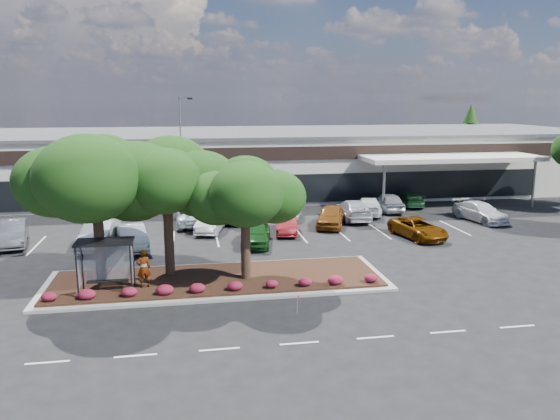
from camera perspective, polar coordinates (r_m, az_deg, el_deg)
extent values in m
plane|color=black|center=(26.05, -1.54, -10.16)|extent=(160.00, 160.00, 0.00)
cube|color=beige|center=(58.43, -6.39, 5.00)|extent=(80.00, 20.00, 6.00)
cube|color=#4C4C4F|center=(58.16, -6.46, 8.04)|extent=(80.40, 20.40, 0.30)
cube|color=black|center=(48.26, -5.69, 5.78)|extent=(80.00, 0.25, 1.20)
cube|color=black|center=(48.69, -5.62, 2.03)|extent=(60.00, 0.18, 2.60)
cube|color=#B70D11|center=(48.14, -12.86, 5.53)|extent=(6.00, 0.12, 1.00)
cube|color=beige|center=(51.40, 17.46, 5.21)|extent=(16.00, 5.00, 0.40)
cylinder|color=slate|center=(47.06, 10.79, 2.17)|extent=(0.24, 0.24, 4.20)
cylinder|color=slate|center=(53.58, 24.97, 2.42)|extent=(0.24, 0.24, 4.20)
cube|color=#A3A29D|center=(29.58, -6.54, -7.37)|extent=(18.00, 6.00, 0.15)
cube|color=#3D2717|center=(29.54, -6.54, -7.14)|extent=(17.20, 5.20, 0.12)
cube|color=silver|center=(22.80, -23.15, -14.43)|extent=(1.60, 0.12, 0.01)
cube|color=silver|center=(22.27, -14.86, -14.50)|extent=(1.60, 0.12, 0.01)
cube|color=silver|center=(22.19, -6.34, -14.26)|extent=(1.60, 0.12, 0.01)
cube|color=silver|center=(22.56, 2.04, -13.73)|extent=(1.60, 0.12, 0.01)
cube|color=silver|center=(23.38, 9.94, -12.97)|extent=(1.60, 0.12, 0.01)
cube|color=silver|center=(24.58, 17.14, -12.06)|extent=(1.60, 0.12, 0.01)
cube|color=silver|center=(26.13, 23.54, -11.09)|extent=(1.60, 0.12, 0.01)
cube|color=silver|center=(39.96, -24.10, -3.40)|extent=(0.12, 5.00, 0.01)
cube|color=silver|center=(39.31, -19.86, -3.31)|extent=(0.12, 5.00, 0.01)
cube|color=silver|center=(38.88, -15.50, -3.19)|extent=(0.12, 5.00, 0.01)
cube|color=silver|center=(38.69, -11.08, -3.06)|extent=(0.12, 5.00, 0.01)
cube|color=silver|center=(38.72, -6.63, -2.90)|extent=(0.12, 5.00, 0.01)
cube|color=silver|center=(38.99, -2.22, -2.73)|extent=(0.12, 5.00, 0.01)
cube|color=silver|center=(39.48, 2.10, -2.55)|extent=(0.12, 5.00, 0.01)
cube|color=silver|center=(40.19, 6.30, -2.35)|extent=(0.12, 5.00, 0.01)
cube|color=silver|center=(41.11, 10.32, -2.16)|extent=(0.12, 5.00, 0.01)
cube|color=silver|center=(42.22, 14.15, -1.96)|extent=(0.12, 5.00, 0.01)
cube|color=silver|center=(43.51, 17.77, -1.77)|extent=(0.12, 5.00, 0.01)
cylinder|color=black|center=(29.07, -20.00, -5.39)|extent=(0.08, 0.08, 2.50)
cylinder|color=black|center=(28.72, -15.07, -5.28)|extent=(0.08, 0.08, 2.50)
cylinder|color=black|center=(27.85, -20.46, -6.16)|extent=(0.08, 0.08, 2.50)
cylinder|color=black|center=(27.48, -15.30, -6.06)|extent=(0.08, 0.08, 2.50)
cube|color=black|center=(27.91, -17.88, -3.19)|extent=(2.75, 1.55, 0.10)
cube|color=silver|center=(28.84, -17.56, -5.10)|extent=(2.30, 0.03, 2.00)
cube|color=black|center=(28.73, -17.55, -7.10)|extent=(2.00, 0.35, 0.06)
cone|color=#19380E|center=(77.75, 19.17, 7.18)|extent=(3.96, 3.96, 9.00)
imported|color=#594C47|center=(28.45, -14.06, -5.94)|extent=(0.82, 0.64, 1.98)
cube|color=#A3A29D|center=(51.97, -10.10, 0.95)|extent=(0.50, 0.50, 0.40)
cylinder|color=slate|center=(51.31, -10.30, 6.36)|extent=(0.14, 0.14, 9.44)
cube|color=slate|center=(50.97, -9.99, 11.48)|extent=(0.93, 0.47, 0.14)
cube|color=black|center=(50.83, -9.44, 11.42)|extent=(0.52, 0.42, 0.18)
cube|color=#A08153|center=(25.18, 1.82, -9.86)|extent=(0.03, 0.03, 0.89)
cube|color=#FC427C|center=(25.06, 1.94, -9.06)|extent=(0.02, 0.14, 0.18)
imported|color=#4E4F55|center=(40.52, -26.25, -2.18)|extent=(2.81, 5.36, 1.68)
imported|color=#A7AAB4|center=(37.84, -18.40, -2.45)|extent=(2.40, 5.33, 1.70)
imported|color=#A3ABB0|center=(36.81, -15.20, -2.75)|extent=(2.60, 5.00, 1.57)
imported|color=#BBBBBB|center=(40.43, -7.26, -1.21)|extent=(2.66, 4.81, 1.50)
imported|color=#164C19|center=(36.52, -2.52, -2.47)|extent=(2.66, 4.85, 1.56)
imported|color=maroon|center=(39.70, 0.65, -1.43)|extent=(2.14, 4.43, 1.40)
imported|color=brown|center=(41.86, 5.35, -0.63)|extent=(3.51, 5.17, 1.63)
imported|color=#643203|center=(39.56, 14.22, -1.85)|extent=(3.23, 5.32, 1.38)
imported|color=silver|center=(46.43, 20.21, -0.18)|extent=(3.10, 5.43, 1.48)
imported|color=navy|center=(46.76, -18.28, -0.05)|extent=(2.67, 4.35, 1.35)
imported|color=silver|center=(42.65, -9.18, -0.62)|extent=(2.54, 5.32, 1.46)
imported|color=navy|center=(43.77, -5.32, -0.11)|extent=(3.63, 5.92, 1.60)
imported|color=silver|center=(44.91, 1.19, 0.08)|extent=(2.60, 4.34, 1.35)
imported|color=#B9BBC5|center=(44.50, 7.61, 0.02)|extent=(2.49, 5.58, 1.59)
imported|color=silver|center=(46.53, 9.25, 0.40)|extent=(3.40, 5.39, 1.46)
imported|color=#A4A7B0|center=(48.26, 11.26, 0.83)|extent=(2.29, 4.90, 1.62)
imported|color=#1E4D27|center=(51.04, 13.48, 1.15)|extent=(2.68, 4.86, 1.33)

